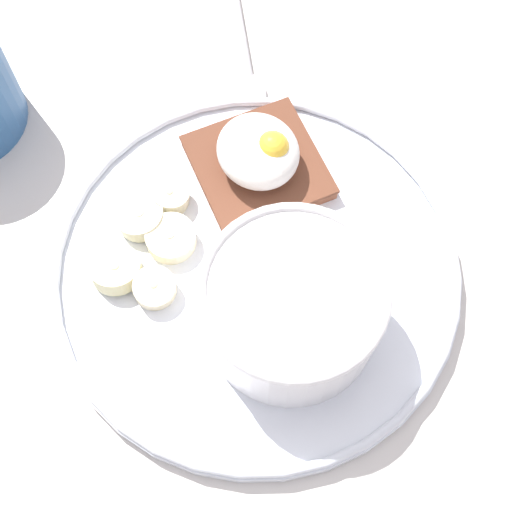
% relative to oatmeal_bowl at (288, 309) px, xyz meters
% --- Properties ---
extents(ground_plane, '(1.20, 1.20, 0.02)m').
position_rel_oatmeal_bowl_xyz_m(ground_plane, '(0.04, -0.00, -0.05)').
color(ground_plane, beige).
rests_on(ground_plane, ground).
extents(plate, '(0.28, 0.28, 0.02)m').
position_rel_oatmeal_bowl_xyz_m(plate, '(0.04, -0.00, -0.03)').
color(plate, white).
rests_on(plate, ground_plane).
extents(oatmeal_bowl, '(0.11, 0.11, 0.06)m').
position_rel_oatmeal_bowl_xyz_m(oatmeal_bowl, '(0.00, 0.00, 0.00)').
color(oatmeal_bowl, white).
rests_on(oatmeal_bowl, plate).
extents(toast_slice, '(0.10, 0.10, 0.01)m').
position_rel_oatmeal_bowl_xyz_m(toast_slice, '(0.11, -0.04, -0.02)').
color(toast_slice, brown).
rests_on(toast_slice, plate).
extents(poached_egg, '(0.06, 0.06, 0.04)m').
position_rel_oatmeal_bowl_xyz_m(poached_egg, '(0.11, -0.04, -0.00)').
color(poached_egg, white).
rests_on(poached_egg, toast_slice).
extents(banana_slice_front, '(0.05, 0.05, 0.02)m').
position_rel_oatmeal_bowl_xyz_m(banana_slice_front, '(0.11, 0.05, -0.02)').
color(banana_slice_front, beige).
rests_on(banana_slice_front, plate).
extents(banana_slice_left, '(0.04, 0.04, 0.01)m').
position_rel_oatmeal_bowl_xyz_m(banana_slice_left, '(0.09, 0.04, -0.02)').
color(banana_slice_left, '#FAEEC3').
rests_on(banana_slice_left, plate).
extents(banana_slice_back, '(0.03, 0.03, 0.02)m').
position_rel_oatmeal_bowl_xyz_m(banana_slice_back, '(0.06, 0.06, -0.02)').
color(banana_slice_back, beige).
rests_on(banana_slice_back, plate).
extents(banana_slice_right, '(0.05, 0.05, 0.02)m').
position_rel_oatmeal_bowl_xyz_m(banana_slice_right, '(0.09, 0.08, -0.02)').
color(banana_slice_right, '#F1E8A8').
rests_on(banana_slice_right, plate).
extents(banana_slice_inner, '(0.03, 0.04, 0.02)m').
position_rel_oatmeal_bowl_xyz_m(banana_slice_inner, '(0.12, 0.02, -0.02)').
color(banana_slice_inner, beige).
rests_on(banana_slice_inner, plate).
extents(spoon, '(0.12, 0.06, 0.01)m').
position_rel_oatmeal_bowl_xyz_m(spoon, '(0.20, -0.08, -0.04)').
color(spoon, silver).
rests_on(spoon, ground_plane).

